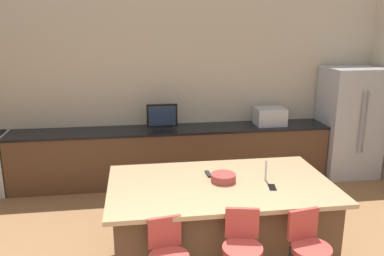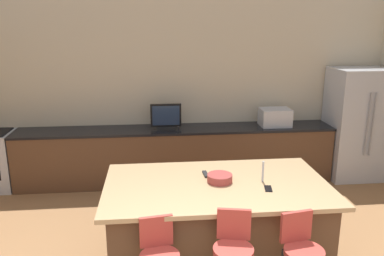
{
  "view_description": "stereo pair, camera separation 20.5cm",
  "coord_description": "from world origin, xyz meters",
  "px_view_note": "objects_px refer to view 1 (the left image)",
  "views": [
    {
      "loc": [
        -0.62,
        -1.9,
        2.54
      ],
      "look_at": [
        0.05,
        2.69,
        1.28
      ],
      "focal_mm": 36.75,
      "sensor_mm": 36.0,
      "label": 1
    },
    {
      "loc": [
        -0.42,
        -1.93,
        2.54
      ],
      "look_at": [
        0.05,
        2.69,
        1.28
      ],
      "focal_mm": 36.75,
      "sensor_mm": 36.0,
      "label": 2
    }
  ],
  "objects_px": {
    "kitchen_island": "(220,223)",
    "bar_stool_right": "(308,256)",
    "tv_remote": "(208,174)",
    "fruit_bowl": "(223,178)",
    "tv_monitor": "(162,118)",
    "refrigerator": "(349,122)",
    "microwave": "(270,116)",
    "cell_phone": "(272,187)"
  },
  "relations": [
    {
      "from": "refrigerator",
      "to": "tv_remote",
      "type": "height_order",
      "value": "refrigerator"
    },
    {
      "from": "microwave",
      "to": "kitchen_island",
      "type": "bearing_deg",
      "value": -119.8
    },
    {
      "from": "kitchen_island",
      "to": "fruit_bowl",
      "type": "bearing_deg",
      "value": 44.27
    },
    {
      "from": "microwave",
      "to": "tv_remote",
      "type": "distance_m",
      "value": 2.54
    },
    {
      "from": "microwave",
      "to": "bar_stool_right",
      "type": "relative_size",
      "value": 0.49
    },
    {
      "from": "refrigerator",
      "to": "tv_remote",
      "type": "bearing_deg",
      "value": -143.97
    },
    {
      "from": "bar_stool_right",
      "to": "fruit_bowl",
      "type": "relative_size",
      "value": 3.73
    },
    {
      "from": "tv_monitor",
      "to": "bar_stool_right",
      "type": "distance_m",
      "value": 3.35
    },
    {
      "from": "tv_monitor",
      "to": "fruit_bowl",
      "type": "relative_size",
      "value": 1.84
    },
    {
      "from": "bar_stool_right",
      "to": "tv_remote",
      "type": "height_order",
      "value": "bar_stool_right"
    },
    {
      "from": "microwave",
      "to": "cell_phone",
      "type": "height_order",
      "value": "microwave"
    },
    {
      "from": "bar_stool_right",
      "to": "cell_phone",
      "type": "height_order",
      "value": "bar_stool_right"
    },
    {
      "from": "microwave",
      "to": "fruit_bowl",
      "type": "relative_size",
      "value": 1.85
    },
    {
      "from": "refrigerator",
      "to": "microwave",
      "type": "height_order",
      "value": "refrigerator"
    },
    {
      "from": "cell_phone",
      "to": "fruit_bowl",
      "type": "bearing_deg",
      "value": 163.57
    },
    {
      "from": "kitchen_island",
      "to": "bar_stool_right",
      "type": "bearing_deg",
      "value": -55.43
    },
    {
      "from": "kitchen_island",
      "to": "refrigerator",
      "type": "xyz_separation_m",
      "value": [
        2.71,
        2.27,
        0.43
      ]
    },
    {
      "from": "bar_stool_right",
      "to": "tv_remote",
      "type": "xyz_separation_m",
      "value": [
        -0.68,
        1.1,
        0.36
      ]
    },
    {
      "from": "tv_monitor",
      "to": "cell_phone",
      "type": "distance_m",
      "value": 2.64
    },
    {
      "from": "refrigerator",
      "to": "cell_phone",
      "type": "height_order",
      "value": "refrigerator"
    },
    {
      "from": "refrigerator",
      "to": "tv_remote",
      "type": "distance_m",
      "value": 3.45
    },
    {
      "from": "refrigerator",
      "to": "cell_phone",
      "type": "xyz_separation_m",
      "value": [
        -2.22,
        -2.46,
        0.03
      ]
    },
    {
      "from": "kitchen_island",
      "to": "bar_stool_right",
      "type": "height_order",
      "value": "bar_stool_right"
    },
    {
      "from": "refrigerator",
      "to": "bar_stool_right",
      "type": "xyz_separation_m",
      "value": [
        -2.11,
        -3.13,
        -0.33
      ]
    },
    {
      "from": "refrigerator",
      "to": "cell_phone",
      "type": "distance_m",
      "value": 3.31
    },
    {
      "from": "refrigerator",
      "to": "microwave",
      "type": "relative_size",
      "value": 3.8
    },
    {
      "from": "cell_phone",
      "to": "bar_stool_right",
      "type": "bearing_deg",
      "value": -70.34
    },
    {
      "from": "kitchen_island",
      "to": "refrigerator",
      "type": "relative_size",
      "value": 1.26
    },
    {
      "from": "tv_remote",
      "to": "fruit_bowl",
      "type": "bearing_deg",
      "value": -62.45
    },
    {
      "from": "microwave",
      "to": "bar_stool_right",
      "type": "distance_m",
      "value": 3.31
    },
    {
      "from": "tv_monitor",
      "to": "tv_remote",
      "type": "distance_m",
      "value": 2.08
    },
    {
      "from": "microwave",
      "to": "fruit_bowl",
      "type": "xyz_separation_m",
      "value": [
        -1.3,
        -2.3,
        -0.06
      ]
    },
    {
      "from": "kitchen_island",
      "to": "tv_remote",
      "type": "distance_m",
      "value": 0.53
    },
    {
      "from": "fruit_bowl",
      "to": "tv_remote",
      "type": "height_order",
      "value": "fruit_bowl"
    },
    {
      "from": "fruit_bowl",
      "to": "cell_phone",
      "type": "height_order",
      "value": "fruit_bowl"
    },
    {
      "from": "microwave",
      "to": "tv_monitor",
      "type": "bearing_deg",
      "value": -178.32
    },
    {
      "from": "tv_remote",
      "to": "bar_stool_right",
      "type": "bearing_deg",
      "value": -61.75
    },
    {
      "from": "tv_monitor",
      "to": "fruit_bowl",
      "type": "height_order",
      "value": "tv_monitor"
    },
    {
      "from": "kitchen_island",
      "to": "tv_monitor",
      "type": "xyz_separation_m",
      "value": [
        -0.43,
        2.28,
        0.61
      ]
    },
    {
      "from": "microwave",
      "to": "tv_remote",
      "type": "bearing_deg",
      "value": -124.11
    },
    {
      "from": "microwave",
      "to": "tv_monitor",
      "type": "xyz_separation_m",
      "value": [
        -1.77,
        -0.05,
        0.05
      ]
    },
    {
      "from": "cell_phone",
      "to": "tv_remote",
      "type": "xyz_separation_m",
      "value": [
        -0.57,
        0.43,
        0.01
      ]
    }
  ]
}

